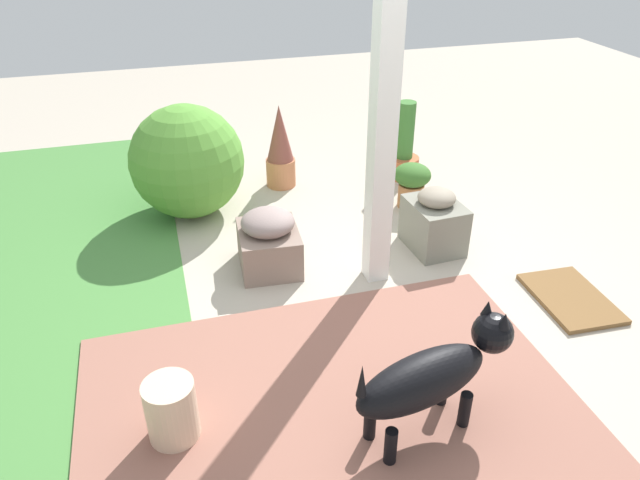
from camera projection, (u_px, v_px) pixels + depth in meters
ground_plane at (358, 302)px, 3.67m from camera, size 12.00×12.00×0.00m
brick_path at (334, 414)px, 2.88m from camera, size 1.80×2.40×0.02m
porch_pillar at (383, 123)px, 3.39m from camera, size 0.14×0.14×2.08m
stone_planter_nearest at (434, 222)px, 4.13m from camera, size 0.44×0.35×0.45m
stone_planter_mid at (269, 241)px, 3.92m from camera, size 0.48×0.41×0.42m
round_shrub at (187, 162)px, 4.47m from camera, size 0.85×0.85×0.85m
terracotta_pot_tall at (404, 151)px, 5.13m from camera, size 0.27×0.27×0.67m
terracotta_pot_spiky at (280, 148)px, 4.94m from camera, size 0.25×0.25×0.70m
terracotta_pot_broad at (412, 182)px, 4.67m from camera, size 0.29×0.29×0.36m
dog at (433, 374)px, 2.65m from camera, size 0.39×0.84×0.58m
ceramic_urn at (172, 412)px, 2.69m from camera, size 0.23×0.23×0.32m
doormat at (571, 298)px, 3.68m from camera, size 0.61×0.44×0.03m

